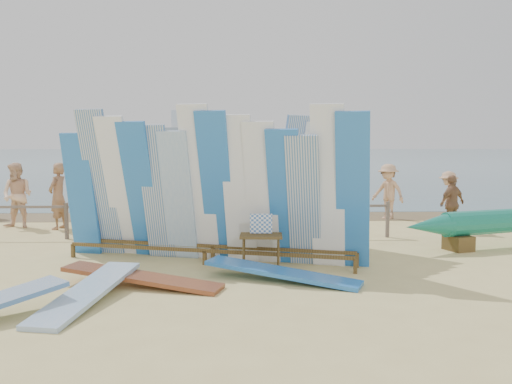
{
  "coord_description": "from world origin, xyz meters",
  "views": [
    {
      "loc": [
        2.27,
        -10.38,
        2.34
      ],
      "look_at": [
        2.66,
        2.23,
        1.22
      ],
      "focal_mm": 38.0,
      "sensor_mm": 36.0,
      "label": 1
    }
  ],
  "objects_px": {
    "flat_board_b": "(88,302)",
    "beachgoer_4": "(199,193)",
    "beachgoer_3": "(141,199)",
    "main_surfboard_rack": "(209,193)",
    "beach_chair_right": "(194,223)",
    "beachgoer_8": "(302,202)",
    "beachgoer_2": "(17,195)",
    "beachgoer_9": "(388,192)",
    "beachgoer_5": "(202,197)",
    "flat_board_c": "(142,286)",
    "beach_chair_left": "(131,223)",
    "vendor_table": "(261,251)",
    "beachgoer_extra_0": "(448,197)",
    "beachgoer_10": "(452,204)",
    "stroller": "(258,217)",
    "beachgoer_6": "(168,196)",
    "flat_board_d": "(282,281)",
    "beachgoer_1": "(58,196)",
    "side_surfboard_rack": "(313,193)",
    "beachgoer_7": "(276,194)"
  },
  "relations": [
    {
      "from": "flat_board_b",
      "to": "beachgoer_3",
      "type": "relative_size",
      "value": 1.73
    },
    {
      "from": "beachgoer_extra_0",
      "to": "stroller",
      "type": "bearing_deg",
      "value": -64.13
    },
    {
      "from": "main_surfboard_rack",
      "to": "flat_board_d",
      "type": "height_order",
      "value": "main_surfboard_rack"
    },
    {
      "from": "side_surfboard_rack",
      "to": "vendor_table",
      "type": "relative_size",
      "value": 2.8
    },
    {
      "from": "side_surfboard_rack",
      "to": "beachgoer_8",
      "type": "bearing_deg",
      "value": 58.83
    },
    {
      "from": "beachgoer_1",
      "to": "beachgoer_4",
      "type": "bearing_deg",
      "value": 108.52
    },
    {
      "from": "beach_chair_left",
      "to": "beachgoer_5",
      "type": "bearing_deg",
      "value": 46.45
    },
    {
      "from": "flat_board_b",
      "to": "beachgoer_3",
      "type": "height_order",
      "value": "beachgoer_3"
    },
    {
      "from": "side_surfboard_rack",
      "to": "beachgoer_2",
      "type": "bearing_deg",
      "value": 125.54
    },
    {
      "from": "vendor_table",
      "to": "beachgoer_1",
      "type": "bearing_deg",
      "value": 140.26
    },
    {
      "from": "main_surfboard_rack",
      "to": "beachgoer_6",
      "type": "height_order",
      "value": "main_surfboard_rack"
    },
    {
      "from": "beach_chair_left",
      "to": "beach_chair_right",
      "type": "bearing_deg",
      "value": -4.69
    },
    {
      "from": "beachgoer_extra_0",
      "to": "beachgoer_10",
      "type": "xyz_separation_m",
      "value": [
        -0.59,
        -1.77,
        -0.01
      ]
    },
    {
      "from": "beachgoer_9",
      "to": "beachgoer_5",
      "type": "height_order",
      "value": "beachgoer_9"
    },
    {
      "from": "beachgoer_1",
      "to": "stroller",
      "type": "bearing_deg",
      "value": 92.25
    },
    {
      "from": "beachgoer_3",
      "to": "beachgoer_1",
      "type": "relative_size",
      "value": 0.85
    },
    {
      "from": "stroller",
      "to": "flat_board_b",
      "type": "bearing_deg",
      "value": -92.5
    },
    {
      "from": "side_surfboard_rack",
      "to": "flat_board_b",
      "type": "distance_m",
      "value": 5.34
    },
    {
      "from": "beachgoer_8",
      "to": "beachgoer_9",
      "type": "height_order",
      "value": "beachgoer_9"
    },
    {
      "from": "main_surfboard_rack",
      "to": "beach_chair_right",
      "type": "xyz_separation_m",
      "value": [
        -0.59,
        3.44,
        -1.11
      ]
    },
    {
      "from": "beachgoer_6",
      "to": "beachgoer_7",
      "type": "relative_size",
      "value": 1.04
    },
    {
      "from": "side_surfboard_rack",
      "to": "beachgoer_10",
      "type": "bearing_deg",
      "value": 5.09
    },
    {
      "from": "vendor_table",
      "to": "beachgoer_extra_0",
      "type": "height_order",
      "value": "beachgoer_extra_0"
    },
    {
      "from": "beachgoer_5",
      "to": "beachgoer_6",
      "type": "bearing_deg",
      "value": -145.69
    },
    {
      "from": "flat_board_b",
      "to": "beachgoer_7",
      "type": "distance_m",
      "value": 8.22
    },
    {
      "from": "main_surfboard_rack",
      "to": "beachgoer_2",
      "type": "relative_size",
      "value": 3.39
    },
    {
      "from": "beachgoer_2",
      "to": "beachgoer_10",
      "type": "bearing_deg",
      "value": 8.01
    },
    {
      "from": "beachgoer_3",
      "to": "flat_board_c",
      "type": "bearing_deg",
      "value": 171.01
    },
    {
      "from": "side_surfboard_rack",
      "to": "beachgoer_9",
      "type": "relative_size",
      "value": 1.69
    },
    {
      "from": "flat_board_b",
      "to": "beachgoer_2",
      "type": "distance_m",
      "value": 8.34
    },
    {
      "from": "beach_chair_right",
      "to": "beachgoer_8",
      "type": "xyz_separation_m",
      "value": [
        2.91,
        0.69,
        0.49
      ]
    },
    {
      "from": "beachgoer_2",
      "to": "flat_board_c",
      "type": "bearing_deg",
      "value": -41.21
    },
    {
      "from": "beachgoer_8",
      "to": "beachgoer_6",
      "type": "height_order",
      "value": "beachgoer_6"
    },
    {
      "from": "flat_board_b",
      "to": "beach_chair_right",
      "type": "height_order",
      "value": "beach_chair_right"
    },
    {
      "from": "beach_chair_right",
      "to": "beachgoer_10",
      "type": "bearing_deg",
      "value": 3.07
    },
    {
      "from": "side_surfboard_rack",
      "to": "beachgoer_3",
      "type": "distance_m",
      "value": 5.99
    },
    {
      "from": "flat_board_c",
      "to": "beachgoer_7",
      "type": "xyz_separation_m",
      "value": [
        2.65,
        6.62,
        0.91
      ]
    },
    {
      "from": "beachgoer_4",
      "to": "beachgoer_5",
      "type": "relative_size",
      "value": 1.2
    },
    {
      "from": "beachgoer_6",
      "to": "beach_chair_left",
      "type": "bearing_deg",
      "value": -22.12
    },
    {
      "from": "beach_chair_left",
      "to": "beachgoer_extra_0",
      "type": "distance_m",
      "value": 9.3
    },
    {
      "from": "stroller",
      "to": "beachgoer_4",
      "type": "height_order",
      "value": "beachgoer_4"
    },
    {
      "from": "flat_board_b",
      "to": "beachgoer_1",
      "type": "relative_size",
      "value": 1.47
    },
    {
      "from": "beach_chair_left",
      "to": "beachgoer_2",
      "type": "xyz_separation_m",
      "value": [
        -3.32,
        0.94,
        0.67
      ]
    },
    {
      "from": "stroller",
      "to": "beachgoer_10",
      "type": "xyz_separation_m",
      "value": [
        5.18,
        0.21,
        0.31
      ]
    },
    {
      "from": "flat_board_c",
      "to": "beach_chair_right",
      "type": "height_order",
      "value": "beach_chair_right"
    },
    {
      "from": "flat_board_b",
      "to": "beachgoer_4",
      "type": "relative_size",
      "value": 1.42
    },
    {
      "from": "beachgoer_8",
      "to": "stroller",
      "type": "bearing_deg",
      "value": -45.4
    },
    {
      "from": "beachgoer_8",
      "to": "beachgoer_2",
      "type": "bearing_deg",
      "value": -81.61
    },
    {
      "from": "beachgoer_9",
      "to": "beachgoer_4",
      "type": "height_order",
      "value": "beachgoer_4"
    },
    {
      "from": "beach_chair_left",
      "to": "beach_chair_right",
      "type": "distance_m",
      "value": 1.72
    }
  ]
}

